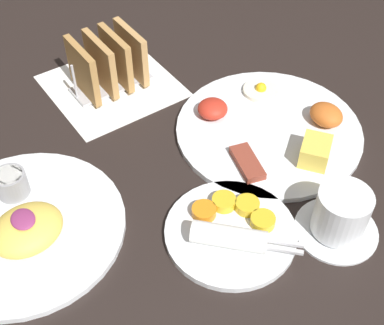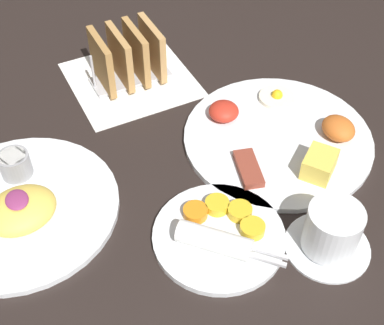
% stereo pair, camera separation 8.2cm
% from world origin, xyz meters
% --- Properties ---
extents(ground_plane, '(3.00, 3.00, 0.00)m').
position_xyz_m(ground_plane, '(0.00, 0.00, 0.00)').
color(ground_plane, black).
extents(napkin_flat, '(0.22, 0.22, 0.00)m').
position_xyz_m(napkin_flat, '(-0.18, 0.05, 0.00)').
color(napkin_flat, white).
rests_on(napkin_flat, ground_plane).
extents(plate_breakfast, '(0.32, 0.32, 0.05)m').
position_xyz_m(plate_breakfast, '(0.09, 0.21, 0.01)').
color(plate_breakfast, white).
rests_on(plate_breakfast, ground_plane).
extents(plate_condiments, '(0.19, 0.19, 0.04)m').
position_xyz_m(plate_condiments, '(0.22, 0.02, 0.01)').
color(plate_condiments, white).
rests_on(plate_condiments, ground_plane).
extents(plate_foreground, '(0.29, 0.29, 0.06)m').
position_xyz_m(plate_foreground, '(0.04, -0.21, 0.01)').
color(plate_foreground, white).
rests_on(plate_foreground, ground_plane).
extents(toast_rack, '(0.10, 0.15, 0.10)m').
position_xyz_m(toast_rack, '(-0.18, 0.05, 0.05)').
color(toast_rack, '#B7B7BC').
rests_on(toast_rack, ground_plane).
extents(coffee_cup, '(0.12, 0.12, 0.08)m').
position_xyz_m(coffee_cup, '(0.30, 0.15, 0.04)').
color(coffee_cup, white).
rests_on(coffee_cup, ground_plane).
extents(teaspoon, '(0.06, 0.12, 0.01)m').
position_xyz_m(teaspoon, '(0.12, -0.21, 0.00)').
color(teaspoon, silver).
rests_on(teaspoon, ground_plane).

